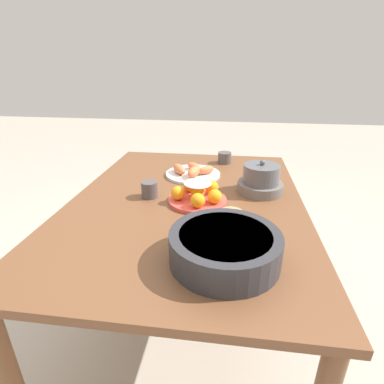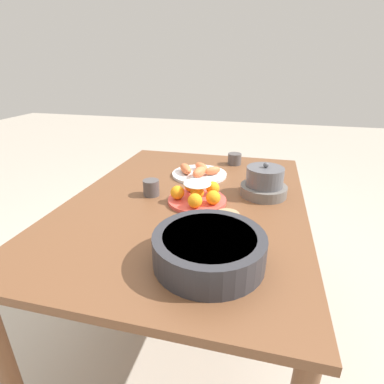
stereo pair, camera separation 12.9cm
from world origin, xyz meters
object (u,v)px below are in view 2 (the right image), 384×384
(serving_bowl, at_px, (209,248))
(cup_near, at_px, (151,188))
(cup_far, at_px, (235,159))
(cake_plate, at_px, (197,195))
(dining_table, at_px, (187,217))
(sauce_bowl, at_px, (227,216))
(warming_pot, at_px, (264,183))
(seafood_platter, at_px, (199,172))

(serving_bowl, bearing_deg, cup_near, -140.69)
(serving_bowl, distance_m, cup_far, 0.96)
(cup_near, bearing_deg, cake_plate, 84.84)
(dining_table, relative_size, serving_bowl, 4.16)
(dining_table, distance_m, cup_far, 0.57)
(cup_near, bearing_deg, sauce_bowl, 69.03)
(dining_table, distance_m, warming_pot, 0.38)
(seafood_platter, relative_size, warming_pot, 1.39)
(serving_bowl, height_order, cup_far, serving_bowl)
(cake_plate, distance_m, sauce_bowl, 0.19)
(cake_plate, xyz_separation_m, serving_bowl, (0.40, 0.13, 0.02))
(cup_far, relative_size, warming_pot, 0.37)
(seafood_platter, xyz_separation_m, cup_near, (0.30, -0.15, 0.02))
(seafood_platter, bearing_deg, cup_far, 146.18)
(sauce_bowl, xyz_separation_m, cup_near, (-0.14, -0.36, 0.02))
(sauce_bowl, height_order, cup_near, cup_near)
(cake_plate, relative_size, seafood_platter, 0.87)
(serving_bowl, relative_size, cup_near, 4.62)
(cup_near, distance_m, warming_pot, 0.51)
(serving_bowl, bearing_deg, sauce_bowl, 176.38)
(serving_bowl, height_order, warming_pot, warming_pot)
(cup_near, bearing_deg, cup_far, 149.80)
(cup_far, height_order, warming_pot, warming_pot)
(warming_pot, bearing_deg, sauce_bowl, -25.59)
(dining_table, distance_m, serving_bowl, 0.48)
(cup_far, bearing_deg, serving_bowl, 1.93)
(cup_near, distance_m, cup_far, 0.62)
(dining_table, xyz_separation_m, cup_near, (0.00, -0.17, 0.12))
(serving_bowl, xyz_separation_m, seafood_platter, (-0.72, -0.19, -0.03))
(cup_near, bearing_deg, seafood_platter, 152.92)
(warming_pot, bearing_deg, cup_far, -156.74)
(cake_plate, height_order, serving_bowl, same)
(sauce_bowl, bearing_deg, cup_far, -175.75)
(dining_table, relative_size, warming_pot, 6.70)
(cake_plate, relative_size, cup_far, 3.23)
(serving_bowl, bearing_deg, cake_plate, -162.41)
(cup_far, bearing_deg, warming_pot, 23.26)
(serving_bowl, height_order, seafood_platter, serving_bowl)
(cake_plate, distance_m, cup_near, 0.22)
(seafood_platter, bearing_deg, dining_table, 2.70)
(cup_far, bearing_deg, cake_plate, -9.68)
(dining_table, height_order, cup_far, cup_far)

